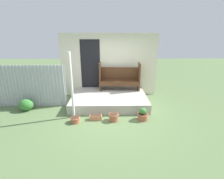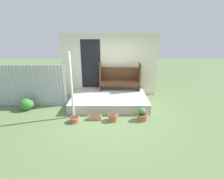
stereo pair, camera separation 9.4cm
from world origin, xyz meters
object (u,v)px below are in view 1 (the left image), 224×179
at_px(bench, 119,77).
at_px(planter_box_rect, 96,117).
at_px(shrub_by_fence, 26,105).
at_px(flower_pot_middle, 114,117).
at_px(flower_pot_left, 75,119).
at_px(flower_pot_right, 143,115).
at_px(support_post, 72,86).

height_order(bench, planter_box_rect, bench).
height_order(bench, shrub_by_fence, bench).
bearing_deg(flower_pot_middle, flower_pot_left, -175.91).
height_order(flower_pot_left, planter_box_rect, flower_pot_left).
bearing_deg(flower_pot_right, planter_box_rect, 178.87).
bearing_deg(flower_pot_left, support_post, 106.79).
relative_size(flower_pot_left, flower_pot_middle, 0.97).
bearing_deg(flower_pot_middle, shrub_by_fence, 165.41).
bearing_deg(support_post, flower_pot_right, -5.61).
relative_size(flower_pot_middle, planter_box_rect, 0.84).
height_order(flower_pot_middle, shrub_by_fence, shrub_by_fence).
bearing_deg(bench, planter_box_rect, -111.60).
relative_size(bench, planter_box_rect, 4.31).
xyz_separation_m(support_post, planter_box_rect, (0.73, -0.19, -0.98)).
bearing_deg(shrub_by_fence, flower_pot_right, -10.69).
xyz_separation_m(flower_pot_left, shrub_by_fence, (-1.88, 0.88, 0.12)).
height_order(flower_pot_middle, flower_pot_right, flower_pot_right).
bearing_deg(flower_pot_middle, flower_pot_right, 2.84).
xyz_separation_m(planter_box_rect, shrub_by_fence, (-2.50, 0.72, 0.13)).
bearing_deg(planter_box_rect, bench, 66.28).
distance_m(bench, shrub_by_fence, 3.63).
bearing_deg(planter_box_rect, flower_pot_middle, -7.55).
distance_m(flower_pot_middle, flower_pot_right, 0.93).
xyz_separation_m(support_post, flower_pot_middle, (1.29, -0.26, -0.93)).
distance_m(support_post, flower_pot_right, 2.40).
bearing_deg(bench, flower_pot_middle, -95.95).
height_order(support_post, bench, support_post).
relative_size(flower_pot_left, flower_pot_right, 0.78).
height_order(support_post, flower_pot_middle, support_post).
bearing_deg(bench, shrub_by_fence, -157.93).
bearing_deg(planter_box_rect, flower_pot_right, -1.13).
height_order(support_post, planter_box_rect, support_post).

